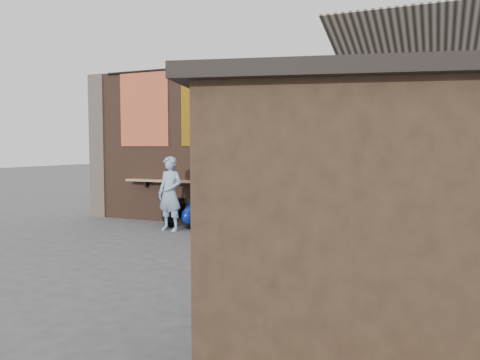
{
  "coord_description": "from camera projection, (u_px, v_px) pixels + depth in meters",
  "views": [
    {
      "loc": [
        3.7,
        -8.02,
        1.97
      ],
      "look_at": [
        -0.26,
        1.2,
        1.27
      ],
      "focal_mm": 35.0,
      "sensor_mm": 36.0,
      "label": 1
    }
  ],
  "objects": [
    {
      "name": "ground",
      "position": [
        228.0,
        250.0,
        8.95
      ],
      "size": [
        70.0,
        70.0,
        0.0
      ],
      "primitive_type": "plane",
      "color": "#474749",
      "rests_on": "ground"
    },
    {
      "name": "brick_wall",
      "position": [
        274.0,
        146.0,
        11.28
      ],
      "size": [
        10.0,
        0.4,
        4.0
      ],
      "primitive_type": "cube",
      "color": "brown",
      "rests_on": "ground"
    },
    {
      "name": "pier_left",
      "position": [
        102.0,
        146.0,
        13.33
      ],
      "size": [
        0.5,
        0.5,
        4.0
      ],
      "primitive_type": "cube",
      "color": "#4C4238",
      "rests_on": "ground"
    },
    {
      "name": "eating_counter",
      "position": [
        269.0,
        184.0,
        11.01
      ],
      "size": [
        8.0,
        0.32,
        0.05
      ],
      "primitive_type": "cube",
      "color": "#9E7A51",
      "rests_on": "brick_wall"
    },
    {
      "name": "shelf_box",
      "position": [
        274.0,
        178.0,
        10.91
      ],
      "size": [
        0.6,
        0.33,
        0.26
      ],
      "primitive_type": "cube",
      "color": "white",
      "rests_on": "eating_counter"
    },
    {
      "name": "tapestry_redgold",
      "position": [
        144.0,
        109.0,
        12.43
      ],
      "size": [
        1.5,
        0.02,
        2.0
      ],
      "primitive_type": "cube",
      "color": "maroon",
      "rests_on": "brick_wall"
    },
    {
      "name": "tapestry_sun",
      "position": [
        207.0,
        106.0,
        11.68
      ],
      "size": [
        1.5,
        0.02,
        2.0
      ],
      "primitive_type": "cube",
      "color": "orange",
      "rests_on": "brick_wall"
    },
    {
      "name": "tapestry_orange",
      "position": [
        284.0,
        103.0,
        10.89
      ],
      "size": [
        1.5,
        0.02,
        2.0
      ],
      "primitive_type": "cube",
      "color": "red",
      "rests_on": "brick_wall"
    },
    {
      "name": "tapestry_multi",
      "position": [
        372.0,
        100.0,
        10.1
      ],
      "size": [
        1.5,
        0.02,
        2.0
      ],
      "primitive_type": "cube",
      "color": "navy",
      "rests_on": "brick_wall"
    },
    {
      "name": "hang_rail",
      "position": [
        272.0,
        61.0,
        10.93
      ],
      "size": [
        9.5,
        0.06,
        0.06
      ],
      "primitive_type": "cylinder",
      "rotation": [
        0.0,
        1.57,
        0.0
      ],
      "color": "black",
      "rests_on": "brick_wall"
    },
    {
      "name": "scooter_stool_0",
      "position": [
        175.0,
        212.0,
        11.72
      ],
      "size": [
        0.32,
        0.72,
        0.68
      ],
      "primitive_type": null,
      "color": "black",
      "rests_on": "ground"
    },
    {
      "name": "scooter_stool_1",
      "position": [
        195.0,
        213.0,
        11.5
      ],
      "size": [
        0.34,
        0.75,
        0.71
      ],
      "primitive_type": null,
      "color": "#0D2497",
      "rests_on": "ground"
    },
    {
      "name": "scooter_stool_2",
      "position": [
        221.0,
        214.0,
        11.24
      ],
      "size": [
        0.35,
        0.79,
        0.75
      ],
      "primitive_type": null,
      "color": "navy",
      "rests_on": "ground"
    },
    {
      "name": "scooter_stool_3",
      "position": [
        242.0,
        217.0,
        10.95
      ],
      "size": [
        0.33,
        0.74,
        0.7
      ],
      "primitive_type": null,
      "color": "#14184C",
      "rests_on": "ground"
    },
    {
      "name": "scooter_stool_4",
      "position": [
        267.0,
        218.0,
        10.75
      ],
      "size": [
        0.33,
        0.74,
        0.7
      ],
      "primitive_type": null,
      "color": "#105F0D",
      "rests_on": "ground"
    },
    {
      "name": "scooter_stool_5",
      "position": [
        294.0,
        220.0,
        10.44
      ],
      "size": [
        0.33,
        0.72,
        0.69
      ],
      "primitive_type": null,
      "color": "#0E481D",
      "rests_on": "ground"
    },
    {
      "name": "scooter_stool_6",
      "position": [
        322.0,
        220.0,
        10.2
      ],
      "size": [
        0.36,
        0.81,
        0.77
      ],
      "primitive_type": null,
      "color": "navy",
      "rests_on": "ground"
    },
    {
      "name": "scooter_stool_7",
      "position": [
        352.0,
        223.0,
        9.95
      ],
      "size": [
        0.34,
        0.75,
        0.72
      ],
      "primitive_type": null,
      "color": "black",
      "rests_on": "ground"
    },
    {
      "name": "diner_left",
      "position": [
        170.0,
        194.0,
        11.01
      ],
      "size": [
        0.69,
        0.5,
        1.76
      ],
      "primitive_type": "imported",
      "rotation": [
        0.0,
        0.0,
        -0.13
      ],
      "color": "#8FAED0",
      "rests_on": "ground"
    },
    {
      "name": "diner_right",
      "position": [
        209.0,
        198.0,
        10.64
      ],
      "size": [
        0.89,
        0.76,
        1.63
      ],
      "primitive_type": "imported",
      "rotation": [
        0.0,
        0.0,
        0.19
      ],
      "color": "#292027",
      "rests_on": "ground"
    },
    {
      "name": "shopper_navy",
      "position": [
        410.0,
        210.0,
        8.18
      ],
      "size": [
        1.04,
        0.47,
        1.74
      ],
      "primitive_type": "imported",
      "rotation": [
        0.0,
        0.0,
        3.19
      ],
      "color": "black",
      "rests_on": "ground"
    },
    {
      "name": "shopper_tan",
      "position": [
        378.0,
        204.0,
        8.68
      ],
      "size": [
        0.91,
        1.06,
        1.82
      ],
      "primitive_type": "imported",
      "rotation": [
        0.0,
        0.0,
        1.12
      ],
      "color": "#978C60",
      "rests_on": "ground"
    },
    {
      "name": "market_stall",
      "position": [
        344.0,
        234.0,
        4.05
      ],
      "size": [
        2.59,
        2.17,
        2.45
      ],
      "primitive_type": "cube",
      "rotation": [
        0.0,
        0.0,
        0.23
      ],
      "color": "black",
      "rests_on": "ground"
    },
    {
      "name": "stall_roof",
      "position": [
        346.0,
        84.0,
        3.96
      ],
      "size": [
        2.91,
        2.48,
        0.12
      ],
      "primitive_type": "cube",
      "rotation": [
        0.0,
        0.0,
        0.23
      ],
      "color": "black",
      "rests_on": "market_stall"
    },
    {
      "name": "stall_sign",
      "position": [
        341.0,
        166.0,
        4.88
      ],
      "size": [
        1.18,
        0.32,
        0.5
      ],
      "primitive_type": "cube",
      "rotation": [
        0.0,
        0.0,
        0.23
      ],
      "color": "gold",
      "rests_on": "market_stall"
    },
    {
      "name": "stall_shelf",
      "position": [
        339.0,
        249.0,
        4.94
      ],
      "size": [
        1.85,
        0.53,
        0.06
      ],
      "primitive_type": "cube",
      "rotation": [
        0.0,
        0.0,
        0.23
      ],
      "color": "#473321",
      "rests_on": "market_stall"
    },
    {
      "name": "awning_canvas",
      "position": [
        431.0,
        57.0,
        8.14
      ],
      "size": [
        3.2,
        3.28,
        0.97
      ],
      "primitive_type": "cube",
      "rotation": [
        -0.28,
        0.0,
        0.0
      ],
      "color": "beige",
      "rests_on": "brick_wall"
    },
    {
      "name": "awning_ledger",
      "position": [
        433.0,
        51.0,
        9.57
      ],
      "size": [
        3.3,
        0.08,
        0.12
      ],
      "primitive_type": "cube",
      "color": "#33261C",
      "rests_on": "brick_wall"
    },
    {
      "name": "awning_header",
      "position": [
        428.0,
        71.0,
        6.8
      ],
      "size": [
        3.0,
        0.08,
        0.08
      ],
      "primitive_type": "cube",
      "color": "black",
      "rests_on": "awning_post_left"
    },
    {
      "name": "awning_post_left",
      "position": [
        331.0,
        174.0,
        7.46
      ],
      "size": [
        0.09,
        0.09,
        3.1
      ],
      "primitive_type": "cylinder",
      "color": "black",
      "rests_on": "ground"
    }
  ]
}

